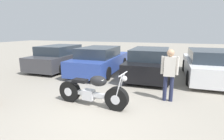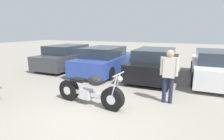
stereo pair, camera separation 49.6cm
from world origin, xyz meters
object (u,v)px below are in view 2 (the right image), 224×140
(motorcycle, at_px, (89,91))
(parked_car_white, at_px, (216,67))
(parked_car_black, at_px, (155,63))
(person_standing, at_px, (169,72))
(parked_car_dark_grey, at_px, (69,57))
(parked_car_blue, at_px, (106,60))

(motorcycle, height_order, parked_car_white, parked_car_white)
(parked_car_black, distance_m, person_standing, 3.29)
(parked_car_white, bearing_deg, person_standing, -116.63)
(motorcycle, bearing_deg, parked_car_dark_grey, 132.36)
(parked_car_white, height_order, person_standing, person_standing)
(parked_car_white, bearing_deg, parked_car_dark_grey, -179.80)
(motorcycle, distance_m, person_standing, 2.45)
(parked_car_dark_grey, bearing_deg, motorcycle, -47.64)
(parked_car_black, relative_size, parked_car_white, 1.00)
(parked_car_blue, distance_m, person_standing, 4.63)
(motorcycle, xyz_separation_m, parked_car_blue, (-1.38, 4.07, 0.20))
(parked_car_dark_grey, relative_size, person_standing, 2.78)
(parked_car_dark_grey, xyz_separation_m, parked_car_white, (7.77, 0.03, 0.00))
(parked_car_black, xyz_separation_m, person_standing, (0.93, -3.13, 0.33))
(parked_car_dark_grey, xyz_separation_m, person_standing, (6.11, -3.29, 0.33))
(motorcycle, xyz_separation_m, parked_car_black, (1.21, 4.20, 0.20))
(parked_car_blue, distance_m, parked_car_black, 2.59)
(parked_car_blue, bearing_deg, motorcycle, -71.22)
(parked_car_dark_grey, distance_m, parked_car_blue, 2.61)
(parked_car_black, bearing_deg, parked_car_white, 4.02)
(parked_car_blue, height_order, person_standing, person_standing)
(parked_car_white, bearing_deg, parked_car_black, -175.98)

